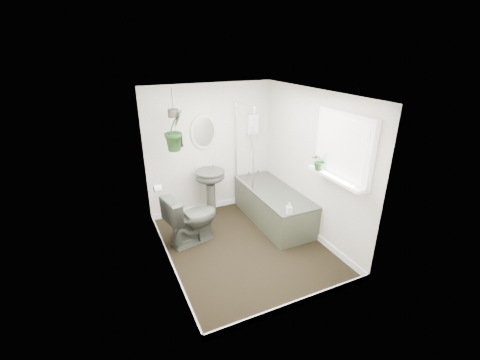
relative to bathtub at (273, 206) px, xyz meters
name	(u,v)px	position (x,y,z in m)	size (l,w,h in m)	color
floor	(244,246)	(-0.80, -0.50, -0.30)	(2.30, 2.80, 0.02)	black
ceiling	(245,93)	(-0.80, -0.50, 2.02)	(2.30, 2.80, 0.02)	white
wall_back	(210,150)	(-0.80, 0.91, 0.86)	(2.30, 0.02, 2.30)	silver
wall_front	(303,224)	(-0.80, -1.91, 0.86)	(2.30, 0.02, 2.30)	silver
wall_left	(162,192)	(-1.96, -0.50, 0.86)	(0.02, 2.80, 2.30)	silver
wall_right	(312,165)	(0.36, -0.50, 0.86)	(0.02, 2.80, 2.30)	silver
skirting	(244,243)	(-0.80, -0.50, -0.24)	(2.30, 2.80, 0.10)	white
bathtub	(273,206)	(0.00, 0.00, 0.00)	(0.72, 1.72, 0.58)	#3B3E35
bath_screen	(244,146)	(-0.33, 0.49, 0.99)	(0.04, 0.72, 1.40)	silver
shower_box	(253,124)	(0.00, 0.84, 1.26)	(0.20, 0.10, 0.35)	white
oval_mirror	(204,132)	(-0.92, 0.87, 1.21)	(0.46, 0.03, 0.62)	beige
wall_sconce	(182,140)	(-1.32, 0.86, 1.11)	(0.04, 0.04, 0.22)	black
toilet_roll_holder	(157,188)	(-1.90, 0.20, 0.61)	(0.11, 0.11, 0.11)	white
window_recess	(344,147)	(0.29, -1.20, 1.36)	(0.08, 1.00, 0.90)	white
window_sill	(336,178)	(0.22, -1.20, 0.94)	(0.18, 1.00, 0.04)	white
window_blinds	(341,147)	(0.24, -1.20, 1.36)	(0.01, 0.86, 0.76)	white
toilet	(192,218)	(-1.47, -0.03, 0.13)	(0.47, 0.82, 0.83)	#3B3E35
pedestal_sink	(211,194)	(-0.92, 0.63, 0.15)	(0.51, 0.44, 0.87)	#3B3E35
sill_plant	(320,161)	(0.17, -0.90, 1.09)	(0.23, 0.20, 0.26)	black
hanging_plant	(175,130)	(-1.50, 0.52, 1.38)	(0.35, 0.28, 0.64)	black
soap_bottle	(289,208)	(-0.21, -0.79, 0.38)	(0.08, 0.08, 0.17)	black
hanging_pot	(173,113)	(-1.50, 0.52, 1.64)	(0.16, 0.16, 0.12)	#342D24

